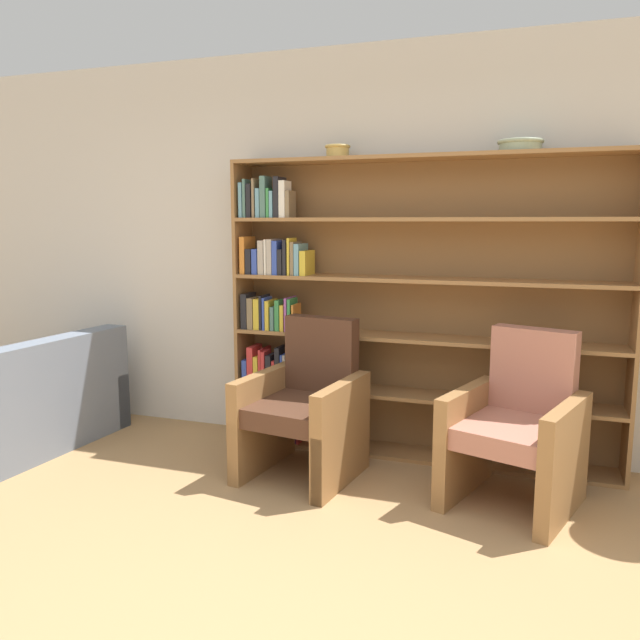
# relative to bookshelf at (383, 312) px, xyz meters

# --- Properties ---
(wall_back) EXTENTS (12.00, 0.06, 2.75)m
(wall_back) POSITION_rel_bookshelf_xyz_m (0.08, 0.17, 0.40)
(wall_back) COLOR silver
(wall_back) RESTS_ON ground
(bookshelf) EXTENTS (2.59, 0.30, 1.99)m
(bookshelf) POSITION_rel_bookshelf_xyz_m (0.00, 0.00, 0.00)
(bookshelf) COLOR olive
(bookshelf) RESTS_ON ground
(bowl_slate) EXTENTS (0.17, 0.17, 0.08)m
(bowl_slate) POSITION_rel_bookshelf_xyz_m (-0.32, -0.02, 1.06)
(bowl_slate) COLOR tan
(bowl_slate) RESTS_ON bookshelf
(bowl_olive) EXTENTS (0.27, 0.27, 0.07)m
(bowl_olive) POSITION_rel_bookshelf_xyz_m (0.83, -0.02, 1.06)
(bowl_olive) COLOR gray
(bowl_olive) RESTS_ON bookshelf
(armchair_leather) EXTENTS (0.73, 0.77, 0.97)m
(armchair_leather) POSITION_rel_bookshelf_xyz_m (-0.36, -0.54, -0.56)
(armchair_leather) COLOR olive
(armchair_leather) RESTS_ON ground
(armchair_cushioned) EXTENTS (0.82, 0.85, 0.97)m
(armchair_cushioned) POSITION_rel_bookshelf_xyz_m (0.90, -0.54, -0.56)
(armchair_cushioned) COLOR olive
(armchair_cushioned) RESTS_ON ground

